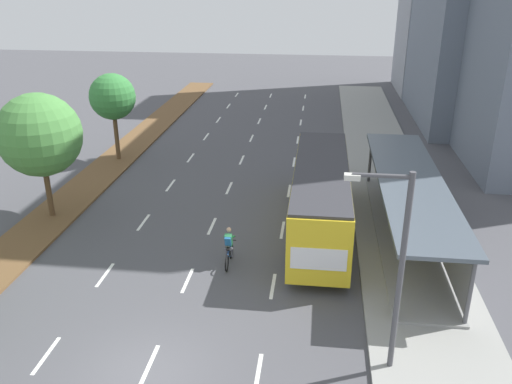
% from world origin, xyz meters
% --- Properties ---
extents(ground_plane, '(140.00, 140.00, 0.00)m').
position_xyz_m(ground_plane, '(0.00, 0.00, 0.00)').
color(ground_plane, '#4C4C51').
extents(median_strip, '(2.60, 52.00, 0.12)m').
position_xyz_m(median_strip, '(-8.30, 20.00, 0.06)').
color(median_strip, brown).
rests_on(median_strip, ground).
extents(sidewalk_right, '(4.50, 52.00, 0.15)m').
position_xyz_m(sidewalk_right, '(9.25, 20.00, 0.07)').
color(sidewalk_right, gray).
rests_on(sidewalk_right, ground).
extents(lane_divider_left, '(0.14, 47.18, 0.01)m').
position_xyz_m(lane_divider_left, '(-3.50, 18.09, 0.00)').
color(lane_divider_left, white).
rests_on(lane_divider_left, ground).
extents(lane_divider_center, '(0.14, 47.18, 0.01)m').
position_xyz_m(lane_divider_center, '(0.00, 18.09, 0.00)').
color(lane_divider_center, white).
rests_on(lane_divider_center, ground).
extents(lane_divider_right, '(0.14, 47.18, 0.01)m').
position_xyz_m(lane_divider_right, '(3.50, 18.09, 0.00)').
color(lane_divider_right, white).
rests_on(lane_divider_right, ground).
extents(bus_shelter, '(2.90, 14.33, 2.86)m').
position_xyz_m(bus_shelter, '(9.53, 10.33, 1.86)').
color(bus_shelter, gray).
rests_on(bus_shelter, sidewalk_right).
extents(bus, '(2.54, 11.29, 3.37)m').
position_xyz_m(bus, '(5.25, 10.61, 2.07)').
color(bus, yellow).
rests_on(bus, ground).
extents(cyclist, '(0.46, 1.82, 1.71)m').
position_xyz_m(cyclist, '(1.47, 6.99, 0.79)').
color(cyclist, black).
rests_on(cyclist, ground).
extents(median_tree_second, '(4.05, 4.05, 6.27)m').
position_xyz_m(median_tree_second, '(-8.33, 10.59, 4.35)').
color(median_tree_second, brown).
rests_on(median_tree_second, median_strip).
extents(median_tree_third, '(2.94, 2.94, 5.63)m').
position_xyz_m(median_tree_third, '(-8.13, 19.54, 4.26)').
color(median_tree_third, brown).
rests_on(median_tree_third, median_strip).
extents(streetlight, '(1.91, 0.24, 6.50)m').
position_xyz_m(streetlight, '(7.42, 1.21, 3.89)').
color(streetlight, '#4C4C51').
rests_on(streetlight, sidewalk_right).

